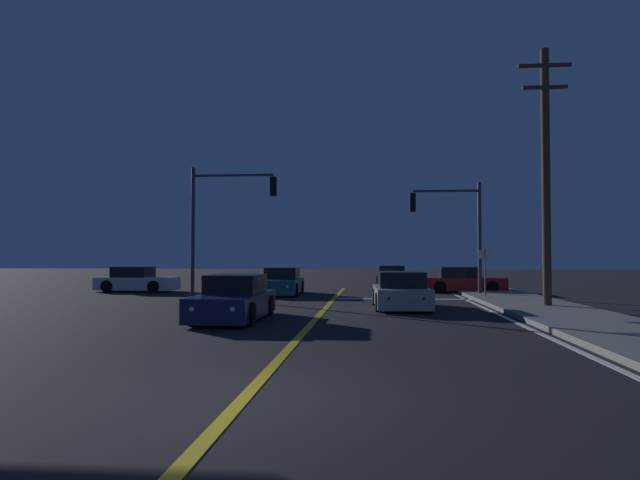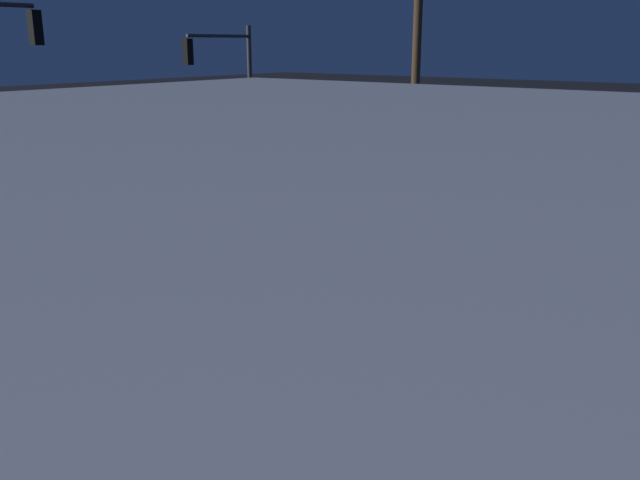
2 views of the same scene
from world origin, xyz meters
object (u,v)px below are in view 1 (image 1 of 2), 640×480
Objects in this scene: traffic_signal_far_left at (222,210)px; street_sign_corner at (485,265)px; car_mid_block_silver at (401,292)px; car_distant_tail_red at (462,281)px; car_parked_curb_white at (136,281)px; car_lead_oncoming_teal at (282,283)px; traffic_signal_near_right at (454,221)px; utility_pole_right at (546,173)px; car_side_waiting_charcoal at (391,278)px; car_following_oncoming_navy at (234,300)px.

street_sign_corner is at bearing -6.69° from traffic_signal_far_left.
car_distant_tail_red is at bearing 67.30° from car_mid_block_silver.
street_sign_corner is (17.51, -4.68, 0.93)m from car_parked_curb_white.
car_lead_oncoming_teal is 2.11× the size of street_sign_corner.
car_lead_oncoming_teal is at bearing 80.37° from car_parked_curb_white.
utility_pole_right reaches higher than traffic_signal_near_right.
car_distant_tail_red is at bearing -165.59° from car_lead_oncoming_teal.
car_distant_tail_red is (3.55, -4.66, 0.00)m from car_side_waiting_charcoal.
car_distant_tail_red is 5.72m from street_sign_corner.
traffic_signal_far_left is 2.76× the size of street_sign_corner.
street_sign_corner is at bearing -136.95° from car_following_oncoming_navy.
traffic_signal_far_left is (-11.83, -4.24, 3.52)m from car_distant_tail_red.
street_sign_corner reaches higher than car_mid_block_silver.
utility_pole_right is 4.22× the size of street_sign_corner.
car_side_waiting_charcoal is 0.80× the size of traffic_signal_near_right.
street_sign_corner is at bearing 0.96° from car_distant_tail_red.
traffic_signal_near_right is at bearing 65.48° from car_mid_block_silver.
car_side_waiting_charcoal is at bearing 113.95° from car_parked_curb_white.
car_following_oncoming_navy is 19.31m from car_side_waiting_charcoal.
car_distant_tail_red is 1.92× the size of street_sign_corner.
car_mid_block_silver is 0.95× the size of car_lead_oncoming_teal.
car_parked_curb_white is at bearing 165.03° from street_sign_corner.
car_following_oncoming_navy is at bearing 35.39° from car_parked_curb_white.
street_sign_corner is (8.94, 8.28, 0.92)m from car_following_oncoming_navy.
traffic_signal_near_right is at bearing 7.25° from traffic_signal_far_left.
car_following_oncoming_navy is 2.07× the size of street_sign_corner.
utility_pole_right is at bearing 145.32° from car_lead_oncoming_teal.
car_side_waiting_charcoal is at bearing -105.63° from car_following_oncoming_navy.
car_side_waiting_charcoal is at bearing 109.48° from utility_pole_right.
traffic_signal_near_right is (16.59, -1.88, 3.04)m from car_parked_curb_white.
traffic_signal_near_right reaches higher than car_lead_oncoming_teal.
utility_pole_right is at bearing 8.80° from car_distant_tail_red.
traffic_signal_far_left is at bearing 30.08° from car_lead_oncoming_teal.
car_mid_block_silver is at bearing -20.82° from car_distant_tail_red.
car_side_waiting_charcoal is 1.02× the size of car_distant_tail_red.
car_lead_oncoming_teal is 0.50× the size of utility_pole_right.
traffic_signal_near_right reaches higher than car_distant_tail_red.
utility_pole_right reaches higher than car_parked_curb_white.
traffic_signal_far_left reaches higher than car_following_oncoming_navy.
traffic_signal_far_left reaches higher than car_distant_tail_red.
car_parked_curb_white is 0.69× the size of traffic_signal_far_left.
street_sign_corner is (0.10, -5.64, 0.92)m from car_distant_tail_red.
street_sign_corner is (3.80, 4.12, 0.92)m from car_mid_block_silver.
car_mid_block_silver and car_side_waiting_charcoal have the same top height.
car_side_waiting_charcoal is (5.66, 7.29, -0.00)m from car_lead_oncoming_teal.
car_lead_oncoming_teal and car_following_oncoming_navy have the same top height.
car_mid_block_silver is 10.44m from traffic_signal_far_left.
utility_pole_right is (1.50, -9.62, 4.32)m from car_distant_tail_red.
utility_pole_right reaches higher than car_side_waiting_charcoal.
car_lead_oncoming_teal is 0.76× the size of traffic_signal_far_left.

